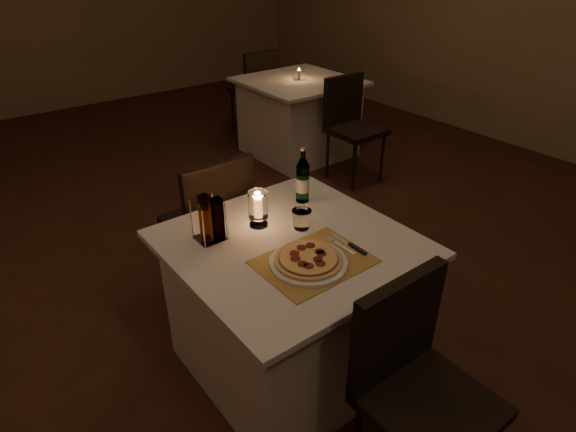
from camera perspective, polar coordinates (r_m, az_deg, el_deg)
floor at (r=2.61m, az=-6.67°, el=-17.12°), size 8.00×10.00×0.02m
main_table at (r=2.33m, az=0.31°, el=-10.62°), size 1.00×1.00×0.74m
chair_near at (r=1.86m, az=14.68°, el=-17.53°), size 0.42×0.42×0.90m
chair_far at (r=2.73m, az=-8.95°, el=0.08°), size 0.42×0.42×0.90m
placemat at (r=1.98m, az=3.09°, el=-5.42°), size 0.45×0.34×0.00m
plate at (r=1.96m, az=2.42°, el=-5.51°), size 0.32×0.32×0.01m
pizza at (r=1.95m, az=2.44°, el=-5.12°), size 0.28×0.28×0.02m
fork at (r=2.10m, az=5.94°, el=-3.29°), size 0.02×0.18×0.00m
knife at (r=2.08m, az=7.79°, el=-3.61°), size 0.02×0.22×0.01m
tumbler at (r=2.19m, az=1.63°, el=-0.40°), size 0.09×0.09×0.09m
water_bottle at (r=2.39m, az=1.75°, el=4.26°), size 0.07×0.07×0.28m
hurricane_candle at (r=2.18m, az=-3.57°, el=1.20°), size 0.09×0.09×0.17m
cruet_caddy at (r=2.10m, az=-9.27°, el=-0.57°), size 0.12×0.12×0.21m
neighbor_table_right at (r=4.85m, az=1.25°, el=11.65°), size 1.00×1.00×0.74m
neighbor_chair_ra at (r=4.29m, az=7.38°, el=11.42°), size 0.42×0.42×0.90m
neighbor_chair_rb at (r=5.35m, az=-3.70°, el=15.30°), size 0.42×0.42×0.90m
neighbor_candle_right at (r=4.73m, az=1.31°, el=16.42°), size 0.03×0.03×0.11m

